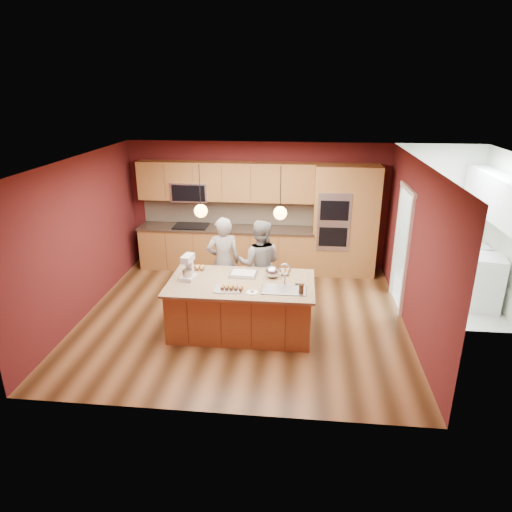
# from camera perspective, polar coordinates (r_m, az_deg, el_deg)

# --- Properties ---
(floor) EXTENTS (5.50, 5.50, 0.00)m
(floor) POSITION_cam_1_polar(r_m,az_deg,el_deg) (8.02, -1.64, -7.59)
(floor) COLOR #3E2612
(floor) RESTS_ON ground
(ceiling) EXTENTS (5.50, 5.50, 0.00)m
(ceiling) POSITION_cam_1_polar(r_m,az_deg,el_deg) (7.15, -1.87, 11.86)
(ceiling) COLOR silver
(ceiling) RESTS_ON ground
(wall_back) EXTENTS (5.50, 0.00, 5.50)m
(wall_back) POSITION_cam_1_polar(r_m,az_deg,el_deg) (9.85, 0.17, 6.30)
(wall_back) COLOR #521819
(wall_back) RESTS_ON ground
(wall_front) EXTENTS (5.50, 0.00, 5.50)m
(wall_front) POSITION_cam_1_polar(r_m,az_deg,el_deg) (5.21, -5.40, -7.41)
(wall_front) COLOR #521819
(wall_front) RESTS_ON ground
(wall_left) EXTENTS (0.00, 5.00, 5.00)m
(wall_left) POSITION_cam_1_polar(r_m,az_deg,el_deg) (8.29, -20.97, 2.11)
(wall_left) COLOR #521819
(wall_left) RESTS_ON ground
(wall_right) EXTENTS (0.00, 5.00, 5.00)m
(wall_right) POSITION_cam_1_polar(r_m,az_deg,el_deg) (7.63, 19.20, 0.79)
(wall_right) COLOR #521819
(wall_right) RESTS_ON ground
(cabinet_run) EXTENTS (3.74, 0.64, 2.30)m
(cabinet_run) POSITION_cam_1_polar(r_m,az_deg,el_deg) (9.80, -3.94, 3.95)
(cabinet_run) COLOR #986038
(cabinet_run) RESTS_ON floor
(oven_column) EXTENTS (1.30, 0.62, 2.30)m
(oven_column) POSITION_cam_1_polar(r_m,az_deg,el_deg) (9.61, 11.04, 4.30)
(oven_column) COLOR #986038
(oven_column) RESTS_ON floor
(doorway_trim) EXTENTS (0.08, 1.11, 2.20)m
(doorway_trim) POSITION_cam_1_polar(r_m,az_deg,el_deg) (8.45, 17.70, 0.71)
(doorway_trim) COLOR silver
(doorway_trim) RESTS_ON wall_right
(laundry_room) EXTENTS (2.60, 2.70, 2.70)m
(laundry_room) POSITION_cam_1_polar(r_m,az_deg,el_deg) (9.06, 27.97, 6.52)
(laundry_room) COLOR beige
(laundry_room) RESTS_ON ground
(pendant_left) EXTENTS (0.20, 0.20, 0.80)m
(pendant_left) POSITION_cam_1_polar(r_m,az_deg,el_deg) (6.97, -6.91, 5.65)
(pendant_left) COLOR black
(pendant_left) RESTS_ON ceiling
(pendant_right) EXTENTS (0.20, 0.20, 0.80)m
(pendant_right) POSITION_cam_1_polar(r_m,az_deg,el_deg) (6.81, 3.04, 5.42)
(pendant_right) COLOR black
(pendant_right) RESTS_ON ceiling
(island) EXTENTS (2.32, 1.30, 1.23)m
(island) POSITION_cam_1_polar(r_m,az_deg,el_deg) (7.42, -1.73, -6.21)
(island) COLOR #986038
(island) RESTS_ON floor
(person_left) EXTENTS (0.69, 0.55, 1.65)m
(person_left) POSITION_cam_1_polar(r_m,az_deg,el_deg) (8.15, -4.10, -0.75)
(person_left) COLOR black
(person_left) RESTS_ON floor
(person_right) EXTENTS (0.80, 0.63, 1.62)m
(person_right) POSITION_cam_1_polar(r_m,az_deg,el_deg) (8.07, 0.46, -1.03)
(person_right) COLOR gray
(person_right) RESTS_ON floor
(stand_mixer) EXTENTS (0.25, 0.32, 0.40)m
(stand_mixer) POSITION_cam_1_polar(r_m,az_deg,el_deg) (7.38, -8.48, -1.59)
(stand_mixer) COLOR silver
(stand_mixer) RESTS_ON island
(sheet_cake) EXTENTS (0.46, 0.35, 0.05)m
(sheet_cake) POSITION_cam_1_polar(r_m,az_deg,el_deg) (7.49, -1.60, -2.26)
(sheet_cake) COLOR #BBBCC1
(sheet_cake) RESTS_ON island
(cooling_rack) EXTENTS (0.42, 0.31, 0.02)m
(cooling_rack) POSITION_cam_1_polar(r_m,az_deg,el_deg) (6.98, -3.58, -4.17)
(cooling_rack) COLOR silver
(cooling_rack) RESTS_ON island
(mixing_bowl) EXTENTS (0.23, 0.23, 0.20)m
(mixing_bowl) POSITION_cam_1_polar(r_m,az_deg,el_deg) (7.39, 2.05, -2.00)
(mixing_bowl) COLOR silver
(mixing_bowl) RESTS_ON island
(plate) EXTENTS (0.18, 0.18, 0.01)m
(plate) POSITION_cam_1_polar(r_m,az_deg,el_deg) (6.87, -0.47, -4.57)
(plate) COLOR white
(plate) RESTS_ON island
(tumbler) EXTENTS (0.07, 0.07, 0.15)m
(tumbler) POSITION_cam_1_polar(r_m,az_deg,el_deg) (6.86, 5.66, -4.14)
(tumbler) COLOR #321D10
(tumbler) RESTS_ON island
(phone) EXTENTS (0.15, 0.08, 0.01)m
(phone) POSITION_cam_1_polar(r_m,az_deg,el_deg) (7.17, 5.50, -3.59)
(phone) COLOR black
(phone) RESTS_ON island
(cupcakes_left) EXTENTS (0.24, 0.16, 0.07)m
(cupcakes_left) POSITION_cam_1_polar(r_m,az_deg,el_deg) (7.77, -7.33, -1.46)
(cupcakes_left) COLOR gold
(cupcakes_left) RESTS_ON island
(cupcakes_rack) EXTENTS (0.35, 0.14, 0.06)m
(cupcakes_rack) POSITION_cam_1_polar(r_m,az_deg,el_deg) (6.95, -3.06, -3.94)
(cupcakes_rack) COLOR gold
(cupcakes_rack) RESTS_ON island
(cupcakes_right) EXTENTS (0.15, 0.22, 0.07)m
(cupcakes_right) POSITION_cam_1_polar(r_m,az_deg,el_deg) (7.55, 3.67, -2.03)
(cupcakes_right) COLOR gold
(cupcakes_right) RESTS_ON island
(washer) EXTENTS (0.73, 0.75, 0.98)m
(washer) POSITION_cam_1_polar(r_m,az_deg,el_deg) (9.09, 26.54, -2.94)
(washer) COLOR silver
(washer) RESTS_ON floor
(dryer) EXTENTS (0.66, 0.67, 0.92)m
(dryer) POSITION_cam_1_polar(r_m,az_deg,el_deg) (9.81, 24.92, -1.22)
(dryer) COLOR silver
(dryer) RESTS_ON floor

